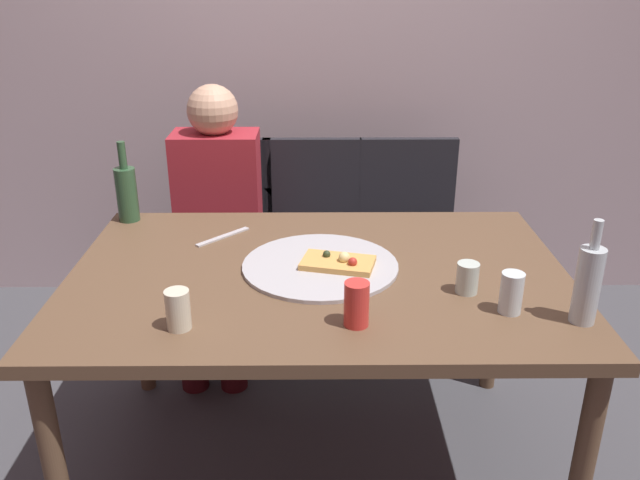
# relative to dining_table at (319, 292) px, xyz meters

# --- Properties ---
(ground_plane) EXTENTS (8.00, 8.00, 0.00)m
(ground_plane) POSITION_rel_dining_table_xyz_m (0.00, 0.00, -0.67)
(ground_plane) COLOR #424247
(back_wall) EXTENTS (6.00, 0.10, 2.60)m
(back_wall) POSITION_rel_dining_table_xyz_m (0.00, 1.40, 0.63)
(back_wall) COLOR #B29EA3
(back_wall) RESTS_ON ground_plane
(dining_table) EXTENTS (1.52, 1.02, 0.75)m
(dining_table) POSITION_rel_dining_table_xyz_m (0.00, 0.00, 0.00)
(dining_table) COLOR brown
(dining_table) RESTS_ON ground_plane
(pizza_tray) EXTENTS (0.48, 0.48, 0.01)m
(pizza_tray) POSITION_rel_dining_table_xyz_m (0.01, 0.03, 0.08)
(pizza_tray) COLOR #ADADB2
(pizza_tray) RESTS_ON dining_table
(pizza_slice_last) EXTENTS (0.24, 0.18, 0.05)m
(pizza_slice_last) POSITION_rel_dining_table_xyz_m (0.06, 0.01, 0.10)
(pizza_slice_last) COLOR tan
(pizza_slice_last) RESTS_ON pizza_tray
(wine_bottle) EXTENTS (0.07, 0.07, 0.29)m
(wine_bottle) POSITION_rel_dining_table_xyz_m (0.69, -0.31, 0.18)
(wine_bottle) COLOR #B2BCC1
(wine_bottle) RESTS_ON dining_table
(beer_bottle) EXTENTS (0.08, 0.08, 0.29)m
(beer_bottle) POSITION_rel_dining_table_xyz_m (-0.69, 0.44, 0.18)
(beer_bottle) COLOR #2D5133
(beer_bottle) RESTS_ON dining_table
(tumbler_near) EXTENTS (0.06, 0.06, 0.12)m
(tumbler_near) POSITION_rel_dining_table_xyz_m (0.52, -0.26, 0.13)
(tumbler_near) COLOR silver
(tumbler_near) RESTS_ON dining_table
(tumbler_far) EXTENTS (0.06, 0.06, 0.09)m
(tumbler_far) POSITION_rel_dining_table_xyz_m (0.42, -0.14, 0.12)
(tumbler_far) COLOR #B7C6BC
(tumbler_far) RESTS_ON dining_table
(wine_glass) EXTENTS (0.06, 0.06, 0.11)m
(wine_glass) POSITION_rel_dining_table_xyz_m (-0.36, -0.34, 0.13)
(wine_glass) COLOR beige
(wine_glass) RESTS_ON dining_table
(soda_can) EXTENTS (0.07, 0.07, 0.12)m
(soda_can) POSITION_rel_dining_table_xyz_m (0.10, -0.32, 0.13)
(soda_can) COLOR red
(soda_can) RESTS_ON dining_table
(table_knife) EXTENTS (0.17, 0.17, 0.01)m
(table_knife) POSITION_rel_dining_table_xyz_m (-0.33, 0.27, 0.08)
(table_knife) COLOR #B7B7BC
(table_knife) RESTS_ON dining_table
(chair_left) EXTENTS (0.44, 0.44, 0.90)m
(chair_left) POSITION_rel_dining_table_xyz_m (-0.43, 0.91, -0.16)
(chair_left) COLOR black
(chair_left) RESTS_ON ground_plane
(chair_middle) EXTENTS (0.44, 0.44, 0.90)m
(chair_middle) POSITION_rel_dining_table_xyz_m (-0.02, 0.91, -0.16)
(chair_middle) COLOR black
(chair_middle) RESTS_ON ground_plane
(chair_right) EXTENTS (0.44, 0.44, 0.90)m
(chair_right) POSITION_rel_dining_table_xyz_m (0.41, 0.91, -0.16)
(chair_right) COLOR black
(chair_right) RESTS_ON ground_plane
(guest_in_sweater) EXTENTS (0.36, 0.56, 1.17)m
(guest_in_sweater) POSITION_rel_dining_table_xyz_m (-0.43, 0.76, -0.03)
(guest_in_sweater) COLOR maroon
(guest_in_sweater) RESTS_ON ground_plane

